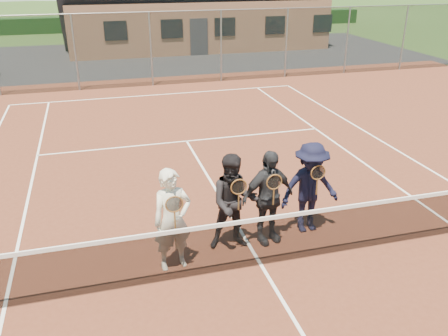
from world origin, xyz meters
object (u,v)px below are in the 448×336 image
Objects in this scene: player_c at (268,197)px; player_d at (310,188)px; player_b at (234,202)px; player_a at (172,220)px; tennis_net at (262,239)px.

player_c and player_d have the same top height.
player_a is at bearing -164.33° from player_b.
player_b is at bearing -173.53° from player_d.
tennis_net is 6.49× the size of player_a.
player_c is at bearing 1.69° from player_b.
player_d is (1.55, 0.18, -0.00)m from player_b.
player_d is at bearing 6.47° from player_b.
player_d is (0.90, 0.16, -0.00)m from player_c.
player_c is (1.81, 0.34, -0.00)m from player_a.
player_a is at bearing -169.20° from player_c.
player_c is (0.37, 0.73, 0.38)m from tennis_net.
player_c is at bearing 10.80° from player_a.
player_a is 2.76m from player_d.
player_b is 1.00× the size of player_d.
player_b is 1.56m from player_d.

